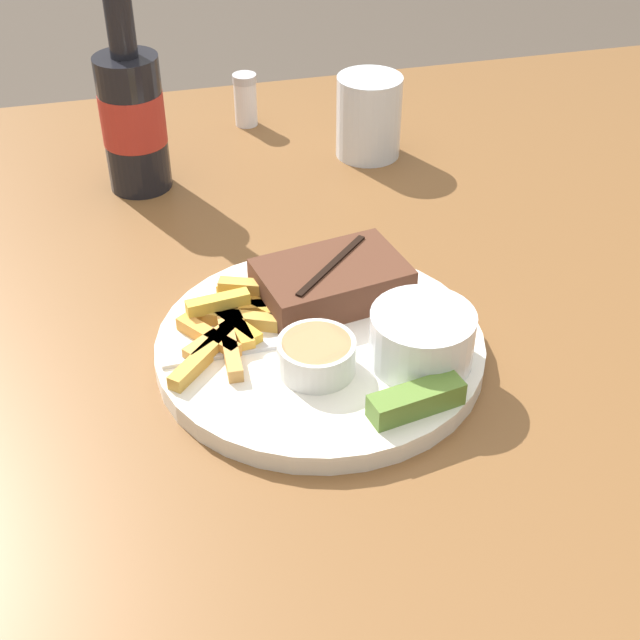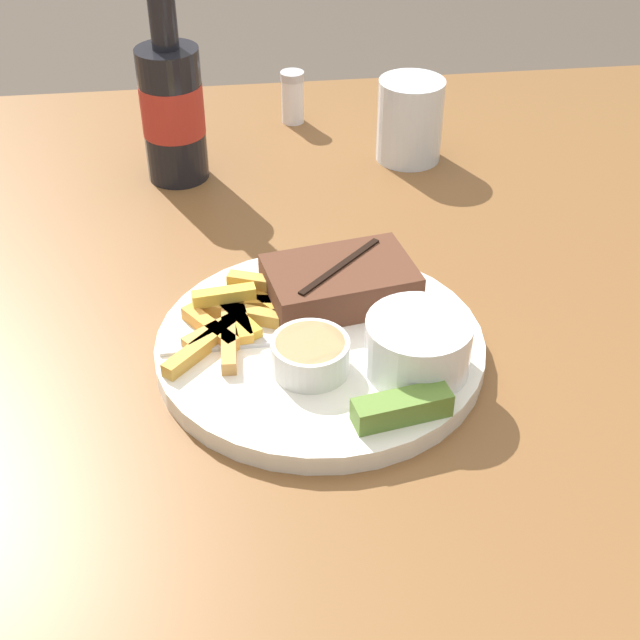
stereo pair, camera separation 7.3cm
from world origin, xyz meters
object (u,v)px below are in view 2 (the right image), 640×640
knife_utensil (304,315)px  coleslaw_cup (418,343)px  dipping_sauce_cup (310,354)px  fork_utensil (234,346)px  steak_portion (340,283)px  salt_shaker (293,97)px  pickle_spear (402,407)px  beer_bottle (172,106)px  dinner_plate (320,347)px  drinking_glass (410,120)px

knife_utensil → coleslaw_cup: bearing=-124.3°
dipping_sauce_cup → fork_utensil: dipping_sauce_cup is taller
steak_portion → salt_shaker: bearing=90.1°
coleslaw_cup → pickle_spear: size_ratio=1.09×
beer_bottle → salt_shaker: size_ratio=3.67×
dinner_plate → drinking_glass: drinking_glass is taller
steak_portion → fork_utensil: (-0.10, -0.06, -0.02)m
beer_bottle → salt_shaker: bearing=42.1°
coleslaw_cup → dipping_sauce_cup: (-0.08, 0.01, -0.01)m
knife_utensil → salt_shaker: size_ratio=2.55×
pickle_spear → knife_utensil: (-0.06, 0.13, -0.01)m
coleslaw_cup → fork_utensil: (-0.14, 0.04, -0.02)m
beer_bottle → fork_utensil: bearing=-82.2°
coleslaw_cup → beer_bottle: beer_bottle is taller
drinking_glass → steak_portion: bearing=-112.6°
coleslaw_cup → knife_utensil: size_ratio=0.51×
beer_bottle → salt_shaker: beer_bottle is taller
pickle_spear → beer_bottle: beer_bottle is taller
beer_bottle → pickle_spear: bearing=-69.2°
dipping_sauce_cup → coleslaw_cup: bearing=-6.1°
dinner_plate → coleslaw_cup: 0.09m
fork_utensil → salt_shaker: size_ratio=2.07×
pickle_spear → drinking_glass: drinking_glass is taller
dipping_sauce_cup → drinking_glass: bearing=67.6°
fork_utensil → beer_bottle: (-0.05, 0.34, 0.07)m
steak_portion → salt_shaker: (-0.00, 0.41, -0.00)m
beer_bottle → dipping_sauce_cup: bearing=-74.3°
dinner_plate → dipping_sauce_cup: (-0.01, -0.04, 0.02)m
beer_bottle → drinking_glass: size_ratio=2.52×
dinner_plate → drinking_glass: size_ratio=2.91×
dinner_plate → salt_shaker: size_ratio=4.24×
coleslaw_cup → drinking_glass: bearing=79.2°
dipping_sauce_cup → pickle_spear: bearing=-46.4°
drinking_glass → salt_shaker: 0.17m
coleslaw_cup → beer_bottle: (-0.19, 0.39, 0.04)m
fork_utensil → drinking_glass: (0.22, 0.35, 0.03)m
pickle_spear → beer_bottle: size_ratio=0.33×
steak_portion → beer_bottle: beer_bottle is taller
coleslaw_cup → pickle_spear: coleslaw_cup is taller
dinner_plate → steak_portion: steak_portion is taller
coleslaw_cup → knife_utensil: bearing=136.3°
dinner_plate → dipping_sauce_cup: bearing=-108.4°
dinner_plate → coleslaw_cup: bearing=-32.8°
knife_utensil → salt_shaker: bearing=4.9°
dinner_plate → knife_utensil: knife_utensil is taller
salt_shaker → knife_utensil: bearing=-94.5°
dipping_sauce_cup → fork_utensil: size_ratio=0.47×
dinner_plate → drinking_glass: 0.38m
coleslaw_cup → fork_utensil: bearing=163.0°
knife_utensil → drinking_glass: drinking_glass is taller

